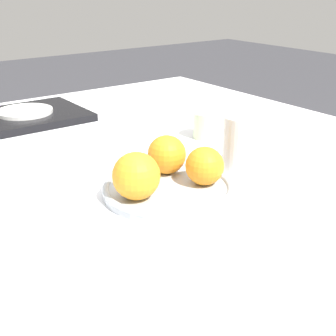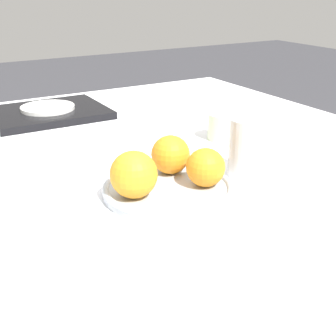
{
  "view_description": "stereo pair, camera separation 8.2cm",
  "coord_description": "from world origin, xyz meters",
  "px_view_note": "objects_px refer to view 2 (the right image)",
  "views": [
    {
      "loc": [
        -0.56,
        -0.91,
        1.12
      ],
      "look_at": [
        -0.1,
        -0.3,
        0.81
      ],
      "focal_mm": 50.0,
      "sensor_mm": 36.0,
      "label": 1
    },
    {
      "loc": [
        -0.49,
        -0.96,
        1.12
      ],
      "look_at": [
        -0.1,
        -0.3,
        0.81
      ],
      "focal_mm": 50.0,
      "sensor_mm": 36.0,
      "label": 2
    }
  ],
  "objects_px": {
    "orange_1": "(206,167)",
    "side_plate": "(48,108)",
    "fruit_platter": "(168,189)",
    "orange_0": "(134,175)",
    "orange_2": "(171,155)",
    "cup_0": "(223,127)",
    "water_glass": "(248,148)",
    "serving_tray": "(48,113)"
  },
  "relations": [
    {
      "from": "orange_2",
      "to": "water_glass",
      "type": "bearing_deg",
      "value": -23.96
    },
    {
      "from": "serving_tray",
      "to": "fruit_platter",
      "type": "bearing_deg",
      "value": -86.6
    },
    {
      "from": "orange_2",
      "to": "cup_0",
      "type": "bearing_deg",
      "value": 32.1
    },
    {
      "from": "serving_tray",
      "to": "orange_2",
      "type": "bearing_deg",
      "value": -82.4
    },
    {
      "from": "orange_0",
      "to": "cup_0",
      "type": "distance_m",
      "value": 0.4
    },
    {
      "from": "orange_2",
      "to": "serving_tray",
      "type": "xyz_separation_m",
      "value": [
        -0.07,
        0.55,
        -0.04
      ]
    },
    {
      "from": "orange_2",
      "to": "serving_tray",
      "type": "height_order",
      "value": "orange_2"
    },
    {
      "from": "orange_2",
      "to": "cup_0",
      "type": "height_order",
      "value": "orange_2"
    },
    {
      "from": "fruit_platter",
      "to": "orange_0",
      "type": "height_order",
      "value": "orange_0"
    },
    {
      "from": "side_plate",
      "to": "cup_0",
      "type": "bearing_deg",
      "value": -53.28
    },
    {
      "from": "orange_1",
      "to": "water_glass",
      "type": "bearing_deg",
      "value": 11.32
    },
    {
      "from": "orange_1",
      "to": "orange_2",
      "type": "height_order",
      "value": "orange_2"
    },
    {
      "from": "orange_2",
      "to": "serving_tray",
      "type": "distance_m",
      "value": 0.56
    },
    {
      "from": "orange_1",
      "to": "side_plate",
      "type": "bearing_deg",
      "value": 98.7
    },
    {
      "from": "water_glass",
      "to": "orange_2",
      "type": "bearing_deg",
      "value": 156.04
    },
    {
      "from": "water_glass",
      "to": "serving_tray",
      "type": "distance_m",
      "value": 0.65
    },
    {
      "from": "orange_1",
      "to": "cup_0",
      "type": "distance_m",
      "value": 0.31
    },
    {
      "from": "orange_0",
      "to": "serving_tray",
      "type": "xyz_separation_m",
      "value": [
        0.03,
        0.61,
        -0.04
      ]
    },
    {
      "from": "orange_1",
      "to": "side_plate",
      "type": "distance_m",
      "value": 0.64
    },
    {
      "from": "orange_2",
      "to": "serving_tray",
      "type": "bearing_deg",
      "value": 97.6
    },
    {
      "from": "water_glass",
      "to": "orange_0",
      "type": "bearing_deg",
      "value": 179.9
    },
    {
      "from": "orange_1",
      "to": "water_glass",
      "type": "distance_m",
      "value": 0.12
    },
    {
      "from": "orange_2",
      "to": "side_plate",
      "type": "xyz_separation_m",
      "value": [
        -0.07,
        0.55,
        -0.03
      ]
    },
    {
      "from": "fruit_platter",
      "to": "orange_1",
      "type": "distance_m",
      "value": 0.08
    },
    {
      "from": "orange_0",
      "to": "side_plate",
      "type": "xyz_separation_m",
      "value": [
        0.03,
        0.61,
        -0.03
      ]
    },
    {
      "from": "orange_0",
      "to": "orange_1",
      "type": "height_order",
      "value": "orange_0"
    },
    {
      "from": "fruit_platter",
      "to": "serving_tray",
      "type": "xyz_separation_m",
      "value": [
        -0.04,
        0.61,
        0.0
      ]
    },
    {
      "from": "cup_0",
      "to": "side_plate",
      "type": "bearing_deg",
      "value": 126.72
    },
    {
      "from": "cup_0",
      "to": "orange_2",
      "type": "bearing_deg",
      "value": -147.9
    },
    {
      "from": "side_plate",
      "to": "cup_0",
      "type": "distance_m",
      "value": 0.51
    },
    {
      "from": "orange_2",
      "to": "side_plate",
      "type": "distance_m",
      "value": 0.56
    },
    {
      "from": "orange_0",
      "to": "water_glass",
      "type": "distance_m",
      "value": 0.24
    },
    {
      "from": "side_plate",
      "to": "orange_0",
      "type": "bearing_deg",
      "value": -93.15
    },
    {
      "from": "orange_0",
      "to": "orange_1",
      "type": "xyz_separation_m",
      "value": [
        0.13,
        -0.02,
        -0.01
      ]
    },
    {
      "from": "fruit_platter",
      "to": "orange_2",
      "type": "relative_size",
      "value": 3.19
    },
    {
      "from": "orange_0",
      "to": "fruit_platter",
      "type": "bearing_deg",
      "value": 4.18
    },
    {
      "from": "fruit_platter",
      "to": "water_glass",
      "type": "distance_m",
      "value": 0.18
    },
    {
      "from": "cup_0",
      "to": "water_glass",
      "type": "bearing_deg",
      "value": -114.64
    },
    {
      "from": "water_glass",
      "to": "cup_0",
      "type": "distance_m",
      "value": 0.23
    },
    {
      "from": "orange_0",
      "to": "orange_2",
      "type": "bearing_deg",
      "value": 29.25
    },
    {
      "from": "orange_0",
      "to": "orange_2",
      "type": "height_order",
      "value": "orange_0"
    },
    {
      "from": "serving_tray",
      "to": "side_plate",
      "type": "bearing_deg",
      "value": 0.0
    }
  ]
}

